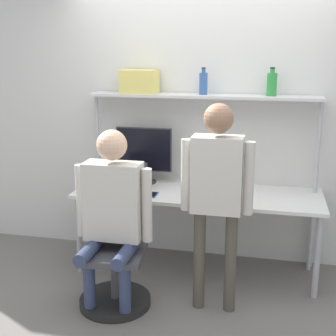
{
  "coord_description": "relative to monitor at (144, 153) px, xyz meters",
  "views": [
    {
      "loc": [
        0.62,
        -3.53,
        1.97
      ],
      "look_at": [
        -0.14,
        -0.19,
        1.09
      ],
      "focal_mm": 50.0,
      "sensor_mm": 36.0,
      "label": 1
    }
  ],
  "objects": [
    {
      "name": "bottle_blue",
      "position": [
        0.54,
        0.02,
        0.65
      ],
      "size": [
        0.07,
        0.07,
        0.23
      ],
      "color": "#335999",
      "rests_on": "shelf_unit"
    },
    {
      "name": "storage_box",
      "position": [
        -0.04,
        0.02,
        0.65
      ],
      "size": [
        0.32,
        0.23,
        0.21
      ],
      "color": "#DBCC66",
      "rests_on": "shelf_unit"
    },
    {
      "name": "office_chair",
      "position": [
        0.02,
        -0.91,
        -0.74
      ],
      "size": [
        0.56,
        0.56,
        0.91
      ],
      "color": "black",
      "rests_on": "ground_plane"
    },
    {
      "name": "wall_back",
      "position": [
        0.54,
        0.19,
        0.33
      ],
      "size": [
        8.0,
        0.06,
        2.7
      ],
      "color": "silver",
      "rests_on": "ground_plane"
    },
    {
      "name": "cell_phone",
      "position": [
        0.18,
        -0.38,
        -0.28
      ],
      "size": [
        0.07,
        0.15,
        0.01
      ],
      "color": "#264C8C",
      "rests_on": "desk"
    },
    {
      "name": "ground_plane",
      "position": [
        0.54,
        -0.56,
        -1.02
      ],
      "size": [
        12.0,
        12.0,
        0.0
      ],
      "primitive_type": "plane",
      "color": "slate"
    },
    {
      "name": "bottle_green",
      "position": [
        1.13,
        0.02,
        0.65
      ],
      "size": [
        0.09,
        0.09,
        0.24
      ],
      "color": "#2D8C3F",
      "rests_on": "shelf_unit"
    },
    {
      "name": "desk",
      "position": [
        0.54,
        -0.19,
        -0.35
      ],
      "size": [
        2.15,
        0.7,
        0.74
      ],
      "color": "silver",
      "rests_on": "ground_plane"
    },
    {
      "name": "person_standing",
      "position": [
        0.78,
        -0.82,
        -0.01
      ],
      "size": [
        0.53,
        0.22,
        1.6
      ],
      "color": "#4C473D",
      "rests_on": "ground_plane"
    },
    {
      "name": "shelf_unit",
      "position": [
        0.54,
        0.02,
        0.36
      ],
      "size": [
        2.04,
        0.26,
        1.57
      ],
      "color": "silver",
      "rests_on": "ground_plane"
    },
    {
      "name": "laptop",
      "position": [
        -0.06,
        -0.28,
        -0.22
      ],
      "size": [
        0.3,
        0.24,
        0.25
      ],
      "color": "#333338",
      "rests_on": "desk"
    },
    {
      "name": "monitor",
      "position": [
        0.0,
        0.0,
        0.0
      ],
      "size": [
        0.53,
        0.23,
        0.52
      ],
      "color": "#333338",
      "rests_on": "desk"
    },
    {
      "name": "person_seated",
      "position": [
        0.02,
        -0.95,
        -0.2
      ],
      "size": [
        0.6,
        0.47,
        1.39
      ],
      "color": "#2D3856",
      "rests_on": "ground_plane"
    }
  ]
}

